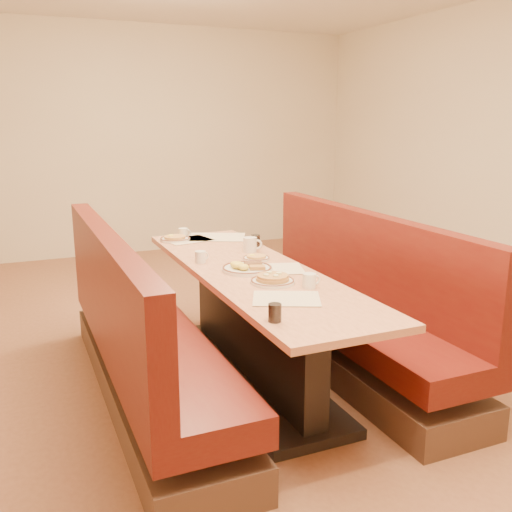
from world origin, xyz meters
name	(u,v)px	position (x,y,z in m)	size (l,w,h in m)	color
ground	(252,378)	(0.00, 0.00, 0.00)	(8.00, 8.00, 0.00)	#9E6647
room_envelope	(251,74)	(0.00, 0.00, 1.93)	(6.04, 8.04, 2.82)	beige
diner_table	(252,325)	(0.00, 0.00, 0.37)	(0.70, 2.50, 0.75)	black
booth_left	(139,344)	(-0.73, 0.00, 0.36)	(0.55, 2.50, 1.05)	#4C3326
booth_right	(348,312)	(0.73, 0.00, 0.36)	(0.55, 2.50, 1.05)	#4C3326
placemat_near_left	(286,298)	(-0.07, -0.65, 0.75)	(0.35, 0.26, 0.00)	beige
placemat_near_right	(273,269)	(0.12, -0.07, 0.75)	(0.37, 0.28, 0.00)	beige
placemat_far_left	(188,240)	(-0.12, 1.00, 0.75)	(0.34, 0.26, 0.00)	beige
placemat_far_right	(216,237)	(0.12, 1.01, 0.75)	(0.45, 0.34, 0.00)	beige
pancake_plate	(273,280)	(-0.01, -0.34, 0.77)	(0.26, 0.26, 0.06)	white
eggs_plate	(246,268)	(-0.05, -0.03, 0.77)	(0.32, 0.32, 0.06)	white
extra_plate_mid	(256,258)	(0.12, 0.21, 0.76)	(0.19, 0.19, 0.04)	white
extra_plate_far	(175,239)	(-0.22, 1.03, 0.77)	(0.24, 0.24, 0.05)	white
coffee_mug_a	(310,280)	(0.14, -0.51, 0.79)	(0.11, 0.08, 0.08)	white
coffee_mug_b	(201,257)	(-0.24, 0.29, 0.79)	(0.10, 0.07, 0.08)	white
coffee_mug_c	(251,244)	(0.18, 0.45, 0.80)	(0.13, 0.10, 0.10)	white
coffee_mug_d	(183,233)	(-0.13, 1.10, 0.79)	(0.10, 0.07, 0.08)	white
soda_tumbler_near	(275,313)	(-0.27, -0.93, 0.79)	(0.06, 0.06, 0.09)	black
soda_tumbler_mid	(256,241)	(0.28, 0.59, 0.79)	(0.06, 0.06, 0.09)	black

